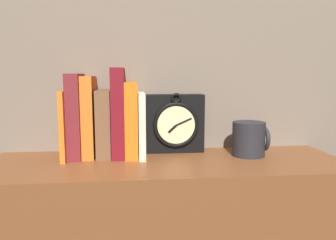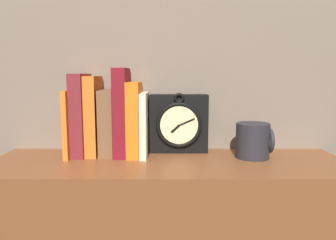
{
  "view_description": "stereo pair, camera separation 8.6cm",
  "coord_description": "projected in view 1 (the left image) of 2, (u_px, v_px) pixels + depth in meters",
  "views": [
    {
      "loc": [
        -0.09,
        -0.85,
        1.1
      ],
      "look_at": [
        0.0,
        0.0,
        0.98
      ],
      "focal_mm": 35.0,
      "sensor_mm": 36.0,
      "label": 1
    },
    {
      "loc": [
        -0.0,
        -0.86,
        1.1
      ],
      "look_at": [
        0.0,
        0.0,
        0.98
      ],
      "focal_mm": 35.0,
      "sensor_mm": 36.0,
      "label": 2
    }
  ],
  "objects": [
    {
      "name": "book_slot0_orange",
      "position": [
        67.0,
        124.0,
        0.91
      ],
      "size": [
        0.01,
        0.14,
        0.19
      ],
      "color": "orange",
      "rests_on": "bookshelf"
    },
    {
      "name": "mug",
      "position": [
        250.0,
        139.0,
        0.94
      ],
      "size": [
        0.1,
        0.09,
        0.1
      ],
      "color": "#232328",
      "rests_on": "bookshelf"
    },
    {
      "name": "book_slot2_orange",
      "position": [
        89.0,
        117.0,
        0.92
      ],
      "size": [
        0.03,
        0.12,
        0.23
      ],
      "color": "orange",
      "rests_on": "bookshelf"
    },
    {
      "name": "book_slot4_maroon",
      "position": [
        119.0,
        113.0,
        0.93
      ],
      "size": [
        0.04,
        0.13,
        0.25
      ],
      "color": "maroon",
      "rests_on": "bookshelf"
    },
    {
      "name": "wall_back",
      "position": [
        162.0,
        10.0,
        1.0
      ],
      "size": [
        6.0,
        0.05,
        2.6
      ],
      "color": "#756656",
      "rests_on": "ground_plane"
    },
    {
      "name": "clock",
      "position": [
        175.0,
        123.0,
        0.98
      ],
      "size": [
        0.17,
        0.07,
        0.18
      ],
      "color": "black",
      "rests_on": "bookshelf"
    },
    {
      "name": "book_slot1_maroon",
      "position": [
        76.0,
        116.0,
        0.92
      ],
      "size": [
        0.04,
        0.13,
        0.23
      ],
      "color": "maroon",
      "rests_on": "bookshelf"
    },
    {
      "name": "book_slot3_brown",
      "position": [
        104.0,
        123.0,
        0.93
      ],
      "size": [
        0.04,
        0.12,
        0.19
      ],
      "color": "brown",
      "rests_on": "bookshelf"
    },
    {
      "name": "book_slot5_orange",
      "position": [
        131.0,
        119.0,
        0.93
      ],
      "size": [
        0.04,
        0.13,
        0.21
      ],
      "color": "orange",
      "rests_on": "bookshelf"
    },
    {
      "name": "book_slot6_cream",
      "position": [
        142.0,
        125.0,
        0.93
      ],
      "size": [
        0.02,
        0.14,
        0.18
      ],
      "color": "beige",
      "rests_on": "bookshelf"
    }
  ]
}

